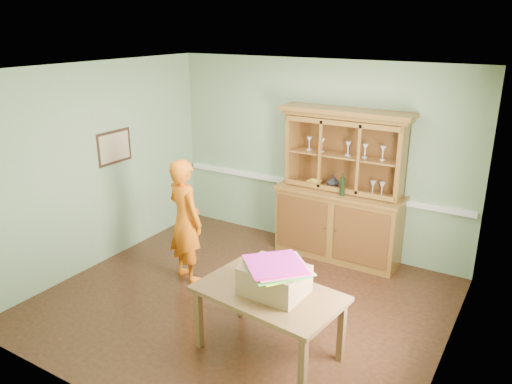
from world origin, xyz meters
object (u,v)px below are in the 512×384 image
Objects in this scene: dining_table at (269,299)px; cardboard_box at (274,280)px; person at (185,221)px; china_hutch at (340,207)px.

dining_table is 2.54× the size of cardboard_box.
person is at bearing 160.91° from dining_table.
china_hutch is 1.41× the size of dining_table.
person reaches higher than dining_table.
china_hutch is 2.43m from cardboard_box.
cardboard_box is at bearing 173.88° from person.
dining_table is at bearing 172.84° from person.
dining_table is 0.22m from cardboard_box.
cardboard_box is (0.05, 0.01, 0.22)m from dining_table.
person is (-1.41, -1.61, 0.06)m from china_hutch.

